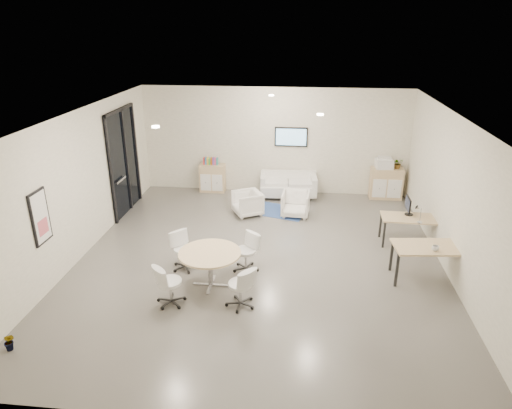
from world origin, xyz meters
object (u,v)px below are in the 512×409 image
object	(u,v)px
armchair_right	(296,203)
desk_rear	(410,220)
round_table	(210,256)
loveseat	(288,186)
armchair_left	(247,202)
sideboard_left	(213,178)
desk_front	(431,250)
sideboard_right	(386,183)

from	to	relation	value
armchair_right	desk_rear	size ratio (longest dim) A/B	0.56
round_table	loveseat	bearing A→B (deg)	75.78
loveseat	desk_rear	bearing A→B (deg)	-48.48
armchair_left	armchair_right	distance (m)	1.32
sideboard_left	desk_front	size ratio (longest dim) A/B	0.56
desk_rear	armchair_right	bearing A→B (deg)	154.21
sideboard_right	round_table	distance (m)	6.88
loveseat	armchair_right	distance (m)	1.49
round_table	armchair_left	bearing A→B (deg)	85.74
sideboard_left	desk_front	bearing A→B (deg)	-41.18
loveseat	desk_rear	distance (m)	4.15
sideboard_right	desk_front	distance (m)	4.72
desk_rear	desk_front	bearing A→B (deg)	-85.82
armchair_left	round_table	xyz separation A→B (m)	(-0.28, -3.70, 0.30)
armchair_right	desk_rear	distance (m)	3.07
desk_rear	desk_front	distance (m)	1.67
sideboard_left	round_table	size ratio (longest dim) A/B	0.70
sideboard_right	round_table	xyz separation A→B (m)	(-4.24, -5.41, 0.20)
armchair_right	desk_rear	world-z (taller)	armchair_right
sideboard_right	armchair_left	size ratio (longest dim) A/B	1.28
desk_rear	round_table	bearing A→B (deg)	-149.65
armchair_left	round_table	distance (m)	3.72
armchair_right	desk_front	bearing A→B (deg)	-43.36
sideboard_right	armchair_left	xyz separation A→B (m)	(-3.96, -1.71, -0.10)
armchair_left	armchair_right	xyz separation A→B (m)	(1.31, 0.07, 0.01)
loveseat	armchair_right	size ratio (longest dim) A/B	2.34
loveseat	sideboard_left	bearing A→B (deg)	170.77
desk_front	round_table	distance (m)	4.44
sideboard_right	loveseat	size ratio (longest dim) A/B	0.54
sideboard_left	desk_rear	distance (m)	6.16
armchair_right	desk_front	xyz separation A→B (m)	(2.79, -3.07, 0.32)
armchair_right	desk_front	size ratio (longest dim) A/B	0.48
loveseat	desk_rear	world-z (taller)	loveseat
sideboard_left	armchair_right	distance (m)	3.11
sideboard_right	sideboard_left	bearing A→B (deg)	179.73
armchair_left	round_table	bearing A→B (deg)	-32.11
loveseat	desk_front	distance (m)	5.48
armchair_right	round_table	world-z (taller)	round_table
sideboard_left	sideboard_right	world-z (taller)	sideboard_right
armchair_right	round_table	bearing A→B (deg)	-108.49
desk_front	desk_rear	bearing A→B (deg)	86.77
sideboard_right	loveseat	world-z (taller)	sideboard_right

